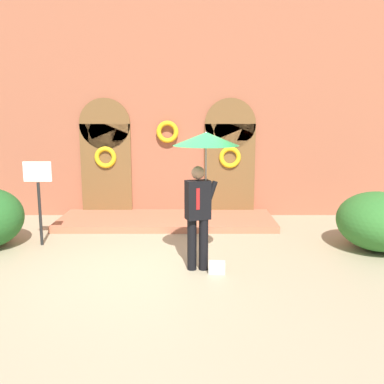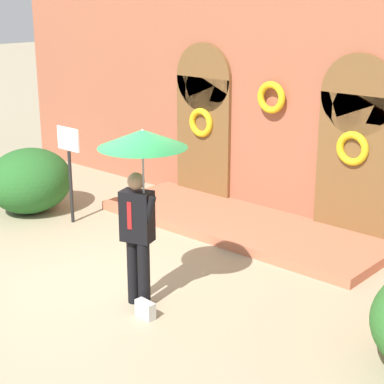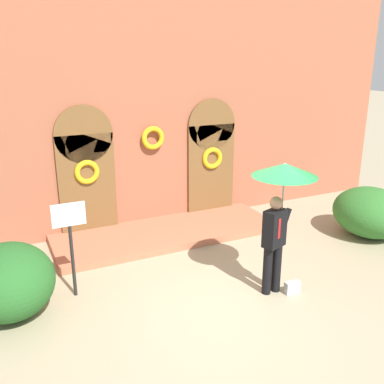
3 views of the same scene
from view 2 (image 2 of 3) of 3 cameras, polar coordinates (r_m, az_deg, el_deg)
ground_plane at (r=9.13m, az=-7.58°, el=-8.32°), size 80.00×80.00×0.00m
building_facade at (r=11.43m, az=8.05°, el=10.87°), size 14.00×2.30×5.60m
person_with_umbrella at (r=7.85m, az=-4.54°, el=2.39°), size 1.10×1.10×2.36m
handbag at (r=8.23m, az=-4.17°, el=-10.37°), size 0.29×0.14×0.22m
sign_post at (r=11.35m, az=-10.85°, el=2.90°), size 0.56×0.06×1.72m
shrub_left at (r=12.23m, az=-14.23°, el=0.99°), size 1.43×1.60×1.20m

